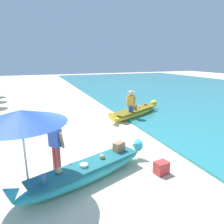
% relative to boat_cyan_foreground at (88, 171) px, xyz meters
% --- Properties ---
extents(ground_plane, '(80.00, 80.00, 0.00)m').
position_rel_boat_cyan_foreground_xyz_m(ground_plane, '(0.37, 1.05, -0.28)').
color(ground_plane, beige).
extents(sea, '(24.00, 56.00, 0.10)m').
position_rel_boat_cyan_foreground_xyz_m(sea, '(15.46, 9.05, -0.23)').
color(sea, teal).
rests_on(sea, ground).
extents(boat_cyan_foreground, '(4.21, 2.01, 0.79)m').
position_rel_boat_cyan_foreground_xyz_m(boat_cyan_foreground, '(0.00, 0.00, 0.00)').
color(boat_cyan_foreground, '#33B2BC').
rests_on(boat_cyan_foreground, ground).
extents(boat_yellow_midground, '(4.18, 2.66, 0.77)m').
position_rel_boat_cyan_foreground_xyz_m(boat_yellow_midground, '(4.34, 5.44, -0.02)').
color(boat_yellow_midground, yellow).
rests_on(boat_yellow_midground, ground).
extents(person_vendor_hatted, '(0.56, 0.49, 1.73)m').
position_rel_boat_cyan_foreground_xyz_m(person_vendor_hatted, '(3.79, 4.95, 0.72)').
color(person_vendor_hatted, '#3D5BA8').
rests_on(person_vendor_hatted, ground).
extents(person_tourist_customer, '(0.51, 0.54, 1.63)m').
position_rel_boat_cyan_foreground_xyz_m(person_tourist_customer, '(-0.78, 0.78, 0.64)').
color(person_tourist_customer, '#B2383D').
rests_on(person_tourist_customer, ground).
extents(patio_umbrella_large, '(2.11, 2.11, 2.26)m').
position_rel_boat_cyan_foreground_xyz_m(patio_umbrella_large, '(-1.58, -0.16, 1.81)').
color(patio_umbrella_large, '#B7B7BC').
rests_on(patio_umbrella_large, ground).
extents(cooler_box, '(0.46, 0.37, 0.39)m').
position_rel_boat_cyan_foreground_xyz_m(cooler_box, '(2.14, -0.47, -0.09)').
color(cooler_box, '#C63838').
rests_on(cooler_box, ground).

